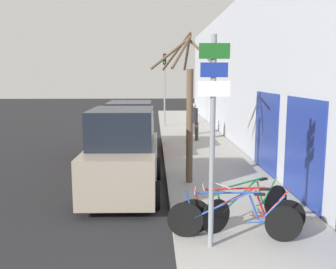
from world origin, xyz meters
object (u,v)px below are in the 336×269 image
(street_tree, at_px, (188,108))
(bicycle_1, at_px, (241,214))
(pedestrian_near, at_px, (194,119))
(pedestrian_far, at_px, (192,117))
(parked_car_1, at_px, (130,131))
(bicycle_2, at_px, (248,205))
(traffic_light, at_px, (165,79))
(bicycle_0, at_px, (234,219))
(parked_car_0, at_px, (123,155))
(signpost, at_px, (213,131))

(street_tree, bearing_deg, bicycle_1, -79.11)
(pedestrian_near, xyz_separation_m, pedestrian_far, (0.11, 1.83, -0.09))
(bicycle_1, xyz_separation_m, parked_car_1, (-2.63, 8.35, 0.43))
(pedestrian_near, xyz_separation_m, street_tree, (-0.92, -7.08, 1.12))
(bicycle_1, height_order, bicycle_2, bicycle_1)
(bicycle_1, distance_m, pedestrian_far, 12.58)
(traffic_light, bearing_deg, bicycle_0, -87.13)
(bicycle_2, bearing_deg, parked_car_1, -10.70)
(parked_car_0, distance_m, pedestrian_far, 9.78)
(parked_car_1, relative_size, traffic_light, 1.04)
(bicycle_2, bearing_deg, street_tree, -14.06)
(bicycle_2, xyz_separation_m, parked_car_1, (-2.89, 7.87, 0.43))
(bicycle_0, bearing_deg, pedestrian_near, 6.58)
(parked_car_0, distance_m, pedestrian_near, 8.01)
(parked_car_1, distance_m, pedestrian_near, 3.73)
(street_tree, bearing_deg, bicycle_0, -82.40)
(signpost, height_order, street_tree, street_tree)
(bicycle_1, relative_size, parked_car_0, 0.58)
(signpost, bearing_deg, traffic_light, 91.21)
(pedestrian_near, bearing_deg, traffic_light, 110.58)
(bicycle_1, bearing_deg, pedestrian_far, 1.89)
(bicycle_1, bearing_deg, street_tree, 14.29)
(signpost, xyz_separation_m, pedestrian_far, (0.98, 13.08, -1.17))
(parked_car_1, xyz_separation_m, street_tree, (1.93, -4.69, 1.31))
(bicycle_1, relative_size, pedestrian_near, 1.41)
(bicycle_0, height_order, street_tree, street_tree)
(bicycle_1, xyz_separation_m, pedestrian_near, (0.22, 10.73, 0.62))
(bicycle_0, bearing_deg, signpost, 129.26)
(signpost, xyz_separation_m, bicycle_1, (0.65, 0.52, -1.69))
(traffic_light, bearing_deg, street_tree, -88.62)
(traffic_light, bearing_deg, bicycle_1, -86.43)
(pedestrian_far, bearing_deg, traffic_light, -72.23)
(signpost, height_order, bicycle_2, signpost)
(bicycle_1, xyz_separation_m, bicycle_2, (0.26, 0.48, -0.00))
(parked_car_0, height_order, parked_car_1, parked_car_0)
(traffic_light, bearing_deg, pedestrian_far, -69.46)
(signpost, distance_m, pedestrian_near, 11.34)
(bicycle_0, height_order, traffic_light, traffic_light)
(bicycle_0, distance_m, bicycle_2, 0.84)
(bicycle_2, height_order, pedestrian_far, pedestrian_far)
(signpost, xyz_separation_m, parked_car_0, (-1.85, 3.72, -1.20))
(bicycle_0, distance_m, traffic_light, 16.57)
(bicycle_2, bearing_deg, traffic_light, -26.28)
(parked_car_1, bearing_deg, pedestrian_near, 40.30)
(pedestrian_near, bearing_deg, bicycle_1, -83.36)
(parked_car_1, height_order, street_tree, street_tree)
(bicycle_2, distance_m, pedestrian_near, 10.28)
(pedestrian_near, bearing_deg, bicycle_0, -84.29)
(signpost, bearing_deg, pedestrian_near, 85.57)
(signpost, bearing_deg, bicycle_1, 38.47)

